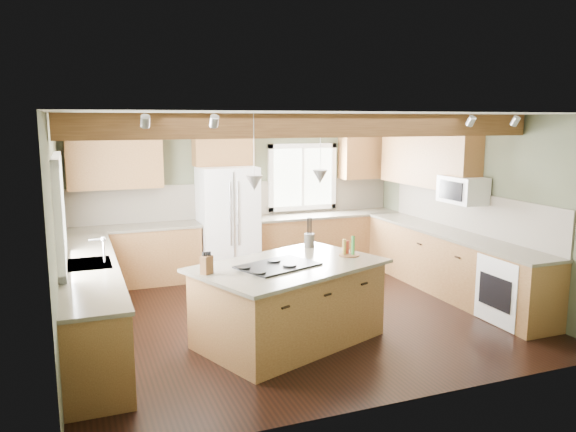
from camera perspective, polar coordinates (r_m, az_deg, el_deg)
name	(u,v)px	position (r m, az deg, el deg)	size (l,w,h in m)	color
floor	(293,315)	(7.49, 0.55, -10.02)	(5.60, 5.60, 0.00)	black
ceiling	(294,114)	(7.06, 0.58, 10.28)	(5.60, 5.60, 0.00)	silver
wall_back	(239,194)	(9.50, -5.03, 2.24)	(5.60, 5.60, 0.00)	#424732
wall_left	(57,234)	(6.67, -22.40, -1.66)	(5.00, 5.00, 0.00)	#424732
wall_right	(472,206)	(8.59, 18.20, 0.99)	(5.00, 5.00, 0.00)	#424732
ceiling_beam	(320,126)	(6.33, 3.27, 9.15)	(5.55, 0.26, 0.26)	#4D2B16
soffit_trim	(239,120)	(9.33, -4.97, 9.74)	(5.55, 0.20, 0.10)	#4D2B16
backsplash_back	(239,199)	(9.50, -5.00, 1.69)	(5.58, 0.03, 0.58)	brown
backsplash_right	(469,211)	(8.63, 17.88, 0.44)	(0.03, 3.70, 0.58)	brown
base_cab_back_left	(134,257)	(9.04, -15.40, -4.02)	(2.02, 0.60, 0.88)	brown
counter_back_left	(132,228)	(8.94, -15.53, -1.15)	(2.06, 0.64, 0.04)	#4C4537
base_cab_back_right	(326,241)	(9.89, 3.86, -2.51)	(2.62, 0.60, 0.88)	brown
counter_back_right	(326,215)	(9.80, 3.89, 0.12)	(2.66, 0.64, 0.04)	#4C4537
base_cab_left	(91,304)	(6.93, -19.42, -8.42)	(0.60, 3.70, 0.88)	brown
counter_left	(88,265)	(6.80, -19.64, -4.73)	(0.64, 3.74, 0.04)	#4C4537
base_cab_right	(450,264)	(8.61, 16.13, -4.73)	(0.60, 3.70, 0.88)	brown
counter_right	(452,234)	(8.51, 16.28, -1.73)	(0.64, 3.74, 0.04)	#4C4537
upper_cab_back_left	(115,159)	(8.92, -17.20, 5.55)	(1.40, 0.35, 0.90)	brown
upper_cab_over_fridge	(223,144)	(9.18, -6.61, 7.28)	(0.96, 0.35, 0.70)	brown
upper_cab_right	(427,158)	(9.13, 13.98, 5.78)	(0.35, 2.20, 0.90)	brown
upper_cab_back_corner	(365,153)	(10.16, 7.83, 6.35)	(0.90, 0.35, 0.90)	brown
window_left	(58,210)	(6.68, -22.36, 0.54)	(0.04, 1.60, 1.05)	white
window_back	(302,177)	(9.83, 1.44, 3.99)	(1.10, 0.04, 1.00)	white
sink	(88,265)	(6.80, -19.64, -4.69)	(0.50, 0.65, 0.03)	#262628
faucet	(104,251)	(6.77, -18.19, -3.40)	(0.02, 0.02, 0.28)	#B2B2B7
dishwasher	(97,346)	(5.71, -18.85, -12.43)	(0.60, 0.60, 0.84)	white
oven	(514,290)	(7.65, 21.98, -6.94)	(0.60, 0.72, 0.84)	white
microwave	(463,190)	(8.38, 17.34, 2.55)	(0.40, 0.70, 0.38)	white
pendant_left	(254,183)	(5.90, -3.45, 3.37)	(0.18, 0.18, 0.16)	#B2B2B7
pendant_right	(320,177)	(6.56, 3.27, 4.01)	(0.18, 0.18, 0.16)	#B2B2B7
refrigerator	(228,222)	(9.12, -6.13, -0.64)	(0.90, 0.74, 1.80)	white
island	(289,304)	(6.53, 0.08, -8.97)	(1.97, 1.20, 0.88)	brown
island_top	(289,266)	(6.39, 0.08, -5.06)	(2.10, 1.34, 0.04)	#4C4537
cooktop	(278,266)	(6.28, -1.02, -5.05)	(0.85, 0.57, 0.02)	black
knife_block	(207,265)	(6.02, -8.26, -4.93)	(0.12, 0.09, 0.20)	brown
utensil_crock	(309,240)	(7.21, 2.18, -2.49)	(0.13, 0.13, 0.17)	#473F39
bottle_tray	(349,246)	(6.79, 6.24, -3.09)	(0.25, 0.25, 0.23)	brown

